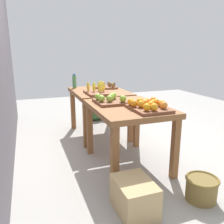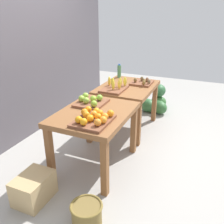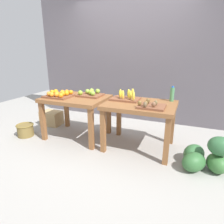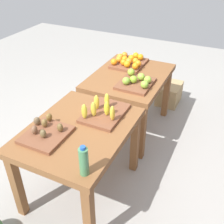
% 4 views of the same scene
% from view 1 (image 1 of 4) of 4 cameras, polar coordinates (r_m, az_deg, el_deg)
% --- Properties ---
extents(ground_plane, '(8.00, 8.00, 0.00)m').
position_cam_1_polar(ground_plane, '(3.39, -0.14, -8.44)').
color(ground_plane, '#A3A09A').
extents(display_table_left, '(1.04, 0.80, 0.73)m').
position_cam_1_polar(display_table_left, '(2.70, 3.94, -0.63)').
color(display_table_left, brown).
rests_on(display_table_left, ground_plane).
extents(display_table_right, '(1.04, 0.80, 0.73)m').
position_cam_1_polar(display_table_right, '(3.72, -3.12, 3.64)').
color(display_table_right, brown).
rests_on(display_table_right, ground_plane).
extents(orange_bin, '(0.44, 0.37, 0.11)m').
position_cam_1_polar(orange_bin, '(2.50, 8.86, 1.53)').
color(orange_bin, brown).
rests_on(orange_bin, display_table_left).
extents(apple_bin, '(0.40, 0.35, 0.11)m').
position_cam_1_polar(apple_bin, '(2.79, -0.52, 2.94)').
color(apple_bin, brown).
rests_on(apple_bin, display_table_left).
extents(banana_crate, '(0.44, 0.32, 0.17)m').
position_cam_1_polar(banana_crate, '(3.42, -3.54, 5.14)').
color(banana_crate, brown).
rests_on(banana_crate, display_table_right).
extents(kiwi_bin, '(0.36, 0.33, 0.10)m').
position_cam_1_polar(kiwi_bin, '(3.93, -1.45, 6.22)').
color(kiwi_bin, brown).
rests_on(kiwi_bin, display_table_right).
extents(water_bottle, '(0.06, 0.06, 0.24)m').
position_cam_1_polar(water_bottle, '(4.01, -9.14, 7.40)').
color(water_bottle, '#4C8C59').
rests_on(water_bottle, display_table_right).
extents(watermelon_pile, '(0.64, 0.63, 0.48)m').
position_cam_1_polar(watermelon_pile, '(4.77, -3.37, 0.60)').
color(watermelon_pile, '#376D34').
rests_on(watermelon_pile, ground_plane).
extents(wicker_basket, '(0.30, 0.30, 0.22)m').
position_cam_1_polar(wicker_basket, '(2.39, 20.92, -16.89)').
color(wicker_basket, olive).
rests_on(wicker_basket, ground_plane).
extents(cardboard_produce_box, '(0.40, 0.30, 0.28)m').
position_cam_1_polar(cardboard_produce_box, '(2.10, 5.42, -19.81)').
color(cardboard_produce_box, tan).
rests_on(cardboard_produce_box, ground_plane).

